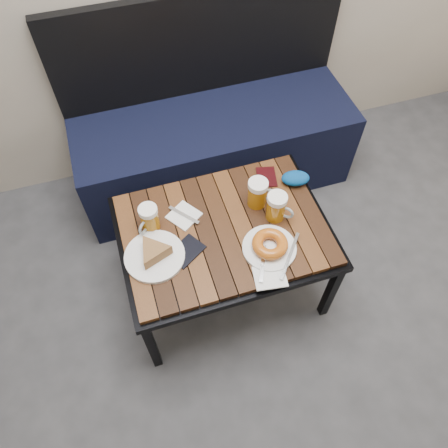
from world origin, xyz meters
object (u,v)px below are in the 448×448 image
object	(u,v)px
plate_pie	(154,254)
passport_burgundy	(266,177)
bench	(213,140)
passport_navy	(186,251)
knit_pouch	(295,178)
beer_mug_right	(277,207)
beer_mug_left	(149,218)
cafe_table	(224,234)
beer_mug_centre	(258,193)
plate_bagel	(270,246)

from	to	relation	value
plate_pie	passport_burgundy	bearing A→B (deg)	24.22
bench	passport_navy	bearing A→B (deg)	-113.92
plate_pie	knit_pouch	xyz separation A→B (m)	(0.65, 0.18, 0.00)
beer_mug_right	beer_mug_left	bearing A→B (deg)	-147.40
bench	cafe_table	world-z (taller)	bench
cafe_table	passport_burgundy	size ratio (longest dim) A/B	7.48
bench	knit_pouch	xyz separation A→B (m)	(0.20, -0.54, 0.23)
beer_mug_centre	plate_bagel	xyz separation A→B (m)	(-0.03, -0.22, -0.04)
beer_mug_centre	passport_burgundy	xyz separation A→B (m)	(0.09, 0.12, -0.06)
passport_burgundy	knit_pouch	distance (m)	0.12
cafe_table	beer_mug_centre	size ratio (longest dim) A/B	6.50
passport_navy	beer_mug_left	bearing A→B (deg)	-177.68
beer_mug_centre	passport_navy	distance (m)	0.37
beer_mug_left	plate_bagel	size ratio (longest dim) A/B	0.47
plate_bagel	cafe_table	bearing A→B (deg)	133.05
cafe_table	bench	bearing A→B (deg)	77.00
beer_mug_right	knit_pouch	xyz separation A→B (m)	(0.15, 0.14, -0.04)
bench	passport_burgundy	bearing A→B (deg)	-78.35
beer_mug_right	knit_pouch	size ratio (longest dim) A/B	1.06
beer_mug_left	passport_burgundy	distance (m)	0.54
bench	plate_pie	xyz separation A→B (m)	(-0.45, -0.72, 0.22)
cafe_table	knit_pouch	xyz separation A→B (m)	(0.36, 0.13, 0.07)
cafe_table	plate_pie	xyz separation A→B (m)	(-0.29, -0.05, 0.07)
bench	knit_pouch	world-z (taller)	bench
cafe_table	passport_burgundy	distance (m)	0.33
bench	passport_navy	size ratio (longest dim) A/B	10.74
plate_pie	passport_burgundy	size ratio (longest dim) A/B	2.05
bench	passport_navy	world-z (taller)	bench
knit_pouch	cafe_table	bearing A→B (deg)	-159.52
beer_mug_left	passport_burgundy	xyz separation A→B (m)	(0.53, 0.10, -0.06)
passport_navy	knit_pouch	bearing A→B (deg)	78.16
cafe_table	beer_mug_right	xyz separation A→B (m)	(0.21, -0.01, 0.11)
plate_pie	plate_bagel	world-z (taller)	plate_pie
beer_mug_left	plate_pie	size ratio (longest dim) A/B	0.52
plate_bagel	knit_pouch	world-z (taller)	plate_bagel
beer_mug_centre	knit_pouch	world-z (taller)	beer_mug_centre
beer_mug_left	cafe_table	bearing A→B (deg)	118.21
bench	beer_mug_right	distance (m)	0.74
cafe_table	beer_mug_left	distance (m)	0.31
plate_bagel	plate_pie	bearing A→B (deg)	167.14
beer_mug_centre	passport_navy	size ratio (longest dim) A/B	0.99
bench	beer_mug_centre	xyz separation A→B (m)	(0.01, -0.60, 0.26)
beer_mug_right	passport_burgundy	xyz separation A→B (m)	(0.04, 0.21, -0.06)
bench	beer_mug_left	world-z (taller)	bench
knit_pouch	beer_mug_left	bearing A→B (deg)	-176.22
beer_mug_left	plate_bagel	bearing A→B (deg)	106.71
passport_burgundy	beer_mug_centre	bearing A→B (deg)	-113.08
cafe_table	knit_pouch	world-z (taller)	knit_pouch
beer_mug_centre	plate_bagel	size ratio (longest dim) A/B	0.51
beer_mug_right	passport_navy	world-z (taller)	beer_mug_right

